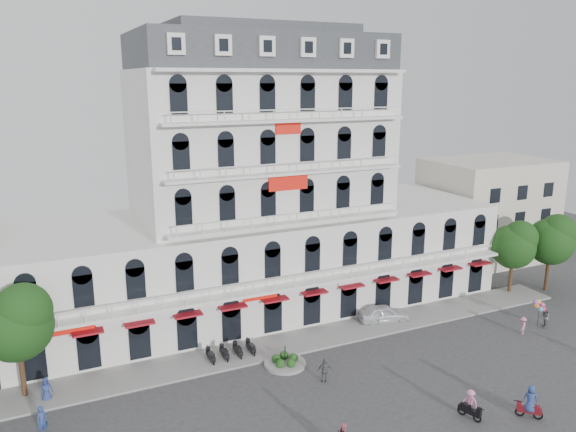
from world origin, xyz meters
The scene contains 17 objects.
ground centered at (0.00, 0.00, 0.00)m, with size 120.00×120.00×0.00m, color #38383A.
sidewalk centered at (0.00, 9.00, 0.08)m, with size 53.00×4.00×0.16m, color gray.
main_building centered at (0.00, 18.00, 9.96)m, with size 45.00×15.00×25.80m.
flank_building_east centered at (30.00, 20.00, 6.00)m, with size 14.00×10.00×12.00m, color beige.
traffic_island centered at (-3.00, 6.00, 0.26)m, with size 3.20×3.20×1.60m.
parked_scooter_row centered at (-6.35, 8.80, 0.00)m, with size 4.40×1.80×1.10m, color black, non-canonical shape.
tree_west_inner centered at (-20.95, 9.48, 5.68)m, with size 4.76×4.76×8.25m.
tree_east_inner centered at (24.05, 9.98, 5.21)m, with size 4.40×4.37×7.57m.
tree_east_outer centered at (28.05, 8.98, 5.55)m, with size 4.65×4.65×8.05m.
parked_car centered at (8.35, 9.47, 0.79)m, with size 1.86×4.62×1.57m, color silver.
rider_east centered at (8.41, -6.78, 1.16)m, with size 1.31×1.31×2.29m.
rider_center centered at (4.88, -5.22, 1.06)m, with size 0.87×1.65×2.04m.
pedestrian_left centered at (-19.65, 8.36, 0.86)m, with size 0.84×0.55×1.71m, color navy.
pedestrian_mid centered at (-1.44, 2.57, 0.93)m, with size 1.09×0.45×1.86m, color #56565D.
pedestrian_right centered at (17.63, 2.36, 0.78)m, with size 1.01×0.58×1.56m, color pink.
pedestrian_far centered at (-20.00, 4.44, 0.96)m, with size 0.70×0.46×1.93m, color navy.
balloon_vendor centered at (20.28, 2.66, 1.25)m, with size 1.53×1.40×2.45m.
Camera 1 is at (-19.10, -29.29, 21.22)m, focal length 35.00 mm.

